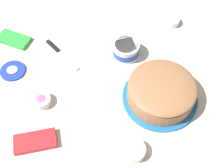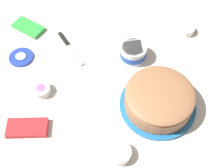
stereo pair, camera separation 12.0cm
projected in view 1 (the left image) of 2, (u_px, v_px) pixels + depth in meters
name	position (u px, v px, depth m)	size (l,w,h in m)	color
ground_plane	(87.00, 83.00, 1.25)	(1.54, 1.54, 0.00)	silver
frosted_cake	(161.00, 92.00, 1.16)	(0.32, 0.32, 0.11)	#1E6BB2
frosting_tub	(126.00, 49.00, 1.31)	(0.13, 0.13, 0.07)	white
frosting_tub_lid	(13.00, 71.00, 1.28)	(0.11, 0.11, 0.02)	#233DAD
spreading_knife	(59.00, 52.00, 1.34)	(0.19, 0.17, 0.01)	silver
sprinkle_bowl_green	(171.00, 21.00, 1.44)	(0.08, 0.08, 0.03)	white
sprinkle_bowl_pink	(42.00, 100.00, 1.18)	(0.08, 0.08, 0.04)	white
sprinkle_bowl_orange	(134.00, 151.00, 1.05)	(0.09, 0.09, 0.04)	white
candy_box_lower	(14.00, 39.00, 1.38)	(0.16, 0.08, 0.02)	green
candy_box_upper	(35.00, 141.00, 1.08)	(0.16, 0.08, 0.02)	red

